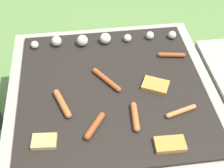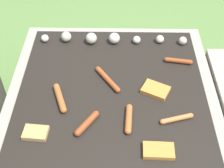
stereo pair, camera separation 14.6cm
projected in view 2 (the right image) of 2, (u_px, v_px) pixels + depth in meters
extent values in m
plane|color=#608442|center=(112.00, 139.00, 1.78)|extent=(14.00, 14.00, 0.00)
cube|color=#A89E8C|center=(112.00, 117.00, 1.63)|extent=(0.99, 0.99, 0.42)
cube|color=black|center=(112.00, 88.00, 1.48)|extent=(0.87, 0.87, 0.02)
cylinder|color=#A34C23|center=(108.00, 79.00, 1.49)|extent=(0.12, 0.16, 0.03)
sphere|color=#A34C23|center=(118.00, 90.00, 1.44)|extent=(0.03, 0.03, 0.03)
sphere|color=#A34C23|center=(98.00, 69.00, 1.54)|extent=(0.03, 0.03, 0.03)
cylinder|color=#93421E|center=(87.00, 123.00, 1.30)|extent=(0.09, 0.12, 0.03)
sphere|color=#93421E|center=(96.00, 114.00, 1.34)|extent=(0.03, 0.03, 0.03)
sphere|color=#93421E|center=(77.00, 133.00, 1.27)|extent=(0.03, 0.03, 0.03)
cylinder|color=#B7602D|center=(129.00, 119.00, 1.32)|extent=(0.04, 0.13, 0.03)
sphere|color=#B7602D|center=(129.00, 107.00, 1.37)|extent=(0.03, 0.03, 0.03)
sphere|color=#B7602D|center=(128.00, 131.00, 1.28)|extent=(0.03, 0.03, 0.03)
cylinder|color=#B7602D|center=(60.00, 98.00, 1.40)|extent=(0.08, 0.15, 0.03)
sphere|color=#B7602D|center=(64.00, 110.00, 1.35)|extent=(0.03, 0.03, 0.03)
sphere|color=#B7602D|center=(56.00, 87.00, 1.45)|extent=(0.03, 0.03, 0.03)
cylinder|color=#93421E|center=(178.00, 61.00, 1.58)|extent=(0.12, 0.04, 0.02)
sphere|color=#93421E|center=(166.00, 59.00, 1.59)|extent=(0.02, 0.02, 0.02)
sphere|color=#93421E|center=(190.00, 62.00, 1.58)|extent=(0.02, 0.02, 0.02)
cylinder|color=#C6753D|center=(177.00, 119.00, 1.33)|extent=(0.13, 0.06, 0.02)
sphere|color=#C6753D|center=(162.00, 122.00, 1.31)|extent=(0.02, 0.02, 0.02)
sphere|color=#C6753D|center=(191.00, 116.00, 1.34)|extent=(0.02, 0.02, 0.02)
cube|color=#D18438|center=(156.00, 90.00, 1.44)|extent=(0.15, 0.13, 0.02)
cube|color=tan|center=(36.00, 133.00, 1.28)|extent=(0.11, 0.08, 0.02)
cube|color=#D18438|center=(159.00, 151.00, 1.22)|extent=(0.12, 0.08, 0.02)
sphere|color=silver|center=(45.00, 38.00, 1.70)|extent=(0.04, 0.04, 0.04)
sphere|color=beige|center=(66.00, 37.00, 1.70)|extent=(0.06, 0.06, 0.06)
sphere|color=beige|center=(91.00, 38.00, 1.68)|extent=(0.06, 0.06, 0.06)
sphere|color=silver|center=(114.00, 38.00, 1.69)|extent=(0.06, 0.06, 0.06)
sphere|color=silver|center=(137.00, 40.00, 1.69)|extent=(0.04, 0.04, 0.04)
sphere|color=beige|center=(160.00, 39.00, 1.69)|extent=(0.04, 0.04, 0.04)
sphere|color=beige|center=(183.00, 41.00, 1.68)|extent=(0.04, 0.04, 0.04)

